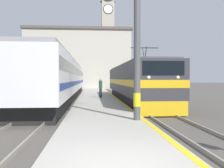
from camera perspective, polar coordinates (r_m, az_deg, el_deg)
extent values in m
plane|color=#514C47|center=(35.65, -3.59, -2.24)|extent=(200.00, 200.00, 0.00)
cube|color=#ADA89E|center=(30.65, -3.42, -2.54)|extent=(3.74, 140.00, 0.28)
cube|color=yellow|center=(30.72, -0.21, -2.26)|extent=(0.20, 140.00, 0.00)
cube|color=#514C47|center=(30.90, 2.61, -2.75)|extent=(2.84, 140.00, 0.02)
cube|color=gray|center=(30.81, 1.28, -2.61)|extent=(0.07, 140.00, 0.14)
cube|color=gray|center=(30.99, 3.92, -2.59)|extent=(0.07, 140.00, 0.14)
cube|color=#514C47|center=(30.78, -9.85, -2.78)|extent=(2.83, 140.00, 0.02)
cube|color=gray|center=(30.85, -11.18, -2.63)|extent=(0.07, 140.00, 0.14)
cube|color=gray|center=(30.72, -8.51, -2.63)|extent=(0.07, 140.00, 0.14)
cube|color=black|center=(24.05, 4.68, -2.82)|extent=(2.46, 18.26, 0.90)
cube|color=#333338|center=(24.00, 4.68, 1.03)|extent=(2.90, 19.85, 2.33)
cube|color=gold|center=(24.00, 4.68, 0.48)|extent=(2.92, 19.87, 0.44)
cube|color=gold|center=(14.53, 10.94, -5.27)|extent=(2.75, 0.30, 0.81)
cube|color=black|center=(14.36, 11.07, 3.39)|extent=(2.32, 0.12, 0.80)
sphere|color=white|center=(14.12, 7.99, 1.41)|extent=(0.20, 0.20, 0.20)
sphere|color=white|center=(14.55, 14.13, 1.38)|extent=(0.20, 0.20, 0.20)
cube|color=#4C4C51|center=(24.03, 4.69, 3.96)|extent=(2.61, 18.86, 0.12)
cylinder|color=#333333|center=(18.85, 7.32, 6.43)|extent=(0.06, 0.63, 1.03)
cylinder|color=#333333|center=(19.54, 6.89, 6.24)|extent=(0.06, 0.63, 1.03)
cube|color=#262626|center=(19.25, 7.10, 7.81)|extent=(2.03, 0.08, 0.06)
cube|color=black|center=(28.57, -10.25, -2.20)|extent=(2.46, 33.08, 0.90)
cube|color=silver|center=(28.52, -10.27, 1.47)|extent=(2.90, 34.46, 2.76)
cube|color=black|center=(28.53, -10.27, 2.58)|extent=(2.92, 33.77, 0.64)
cube|color=navy|center=(28.52, -10.26, 0.36)|extent=(2.92, 33.77, 0.36)
cube|color=gray|center=(28.56, -10.28, 4.45)|extent=(2.67, 34.46, 0.20)
cylinder|color=#4C4C51|center=(11.95, 5.49, 13.58)|extent=(0.30, 0.30, 8.81)
cylinder|color=yellow|center=(11.71, 5.46, -3.42)|extent=(0.32, 0.32, 0.60)
cylinder|color=#23232D|center=(25.59, -2.50, -1.96)|extent=(0.26, 0.26, 0.88)
cylinder|color=#234C33|center=(25.55, -2.51, -0.16)|extent=(0.34, 0.34, 0.73)
sphere|color=tan|center=(25.55, -2.51, 0.93)|extent=(0.24, 0.24, 0.24)
cube|color=#ADA393|center=(65.65, -0.93, 8.53)|extent=(3.04, 3.04, 21.07)
cylinder|color=black|center=(65.76, -0.84, 15.99)|extent=(2.43, 0.06, 2.43)
cylinder|color=white|center=(65.73, -0.84, 16.00)|extent=(2.13, 0.10, 2.13)
cube|color=#B7B2A3|center=(54.87, -7.33, 5.13)|extent=(21.16, 6.38, 11.84)
cube|color=#564C47|center=(55.63, -7.34, 11.48)|extent=(21.76, 6.98, 0.50)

